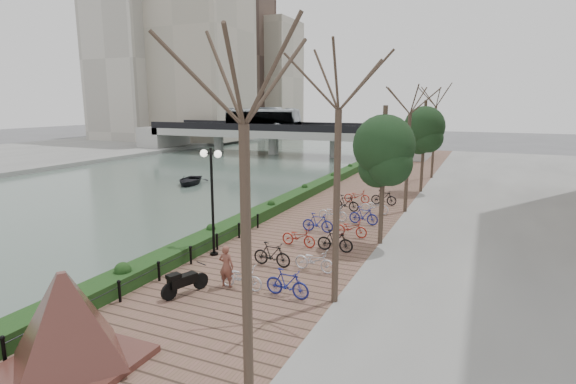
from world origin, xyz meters
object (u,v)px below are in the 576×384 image
Objects in this scene: granite_monument at (66,321)px; pedestrian at (226,266)px; lamppost at (212,178)px; boat at (190,180)px; motorcycle at (185,281)px.

granite_monument is 2.56× the size of pedestrian.
lamppost reaches higher than boat.
motorcycle is 0.43× the size of boat.
granite_monument reaches higher than motorcycle.
granite_monument is 28.95m from boat.
granite_monument is at bearing -80.63° from lamppost.
pedestrian is (2.34, -2.76, -2.65)m from lamppost.
motorcycle is at bearing -71.93° from boat.
pedestrian is 24.45m from boat.
boat is at bearing 128.98° from lamppost.
granite_monument is at bearing -77.47° from boat.
granite_monument reaches higher than pedestrian.
lamppost is 2.95× the size of motorcycle.
motorcycle is 1.55m from pedestrian.
lamppost is at bearing 128.66° from motorcycle.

